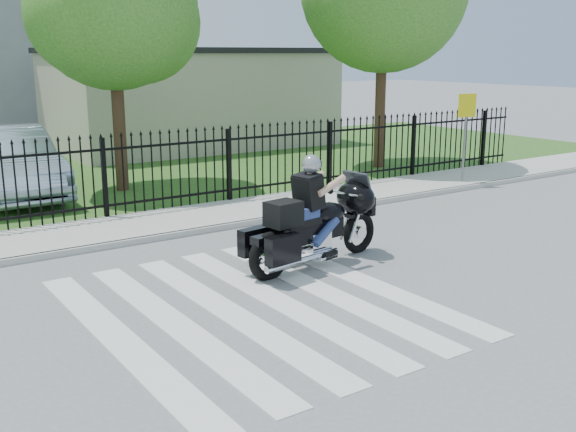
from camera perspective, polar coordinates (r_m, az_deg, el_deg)
ground at (r=9.68m, az=-2.89°, el=-7.66°), size 120.00×120.00×0.00m
crosswalk at (r=9.67m, az=-2.89°, el=-7.63°), size 5.00×5.50×0.01m
sidewalk at (r=13.97m, az=-13.69°, el=-1.06°), size 40.00×2.00×0.12m
curb at (r=13.07m, az=-12.11°, el=-1.99°), size 40.00×0.12×0.12m
grass_strip at (r=20.56m, az=-20.70°, el=2.95°), size 40.00×12.00×0.02m
iron_fence at (r=14.72m, az=-15.27°, el=2.94°), size 26.00×0.04×1.80m
tree_mid at (r=17.85m, az=-14.67°, el=16.92°), size 4.20×4.20×6.78m
building_low at (r=26.49m, az=-8.22°, el=9.69°), size 10.00×6.00×3.50m
building_low_roof at (r=26.43m, az=-8.36°, el=13.70°), size 10.20×6.20×0.20m
motorcycle_rider at (r=11.25m, az=2.15°, el=-0.34°), size 2.93×1.22×1.95m
parked_car at (r=17.97m, az=-22.60°, el=4.18°), size 1.90×5.26×1.72m
traffic_sign at (r=18.63m, az=14.86°, el=7.92°), size 0.50×0.18×2.35m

